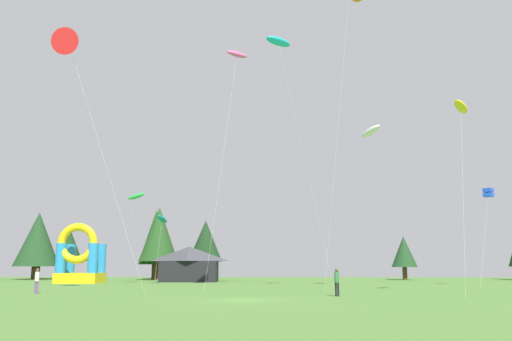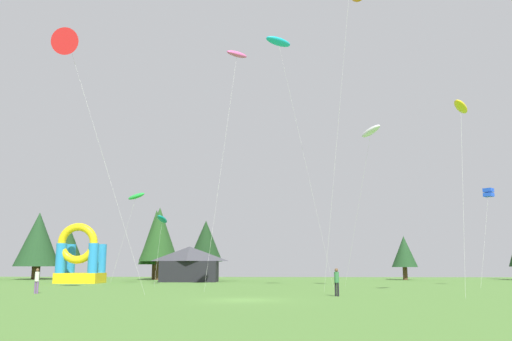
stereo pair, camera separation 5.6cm
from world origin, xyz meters
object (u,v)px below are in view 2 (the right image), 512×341
object	(u,v)px
kite_yellow_parafoil	(461,107)
kite_green_parafoil	(136,196)
kite_red_delta	(69,44)
inflatable_orange_dome	(80,261)
kite_teal_parafoil	(162,219)
kite_blue_box	(488,193)
kite_cyan_parafoil	(278,42)
person_midfield	(37,279)
kite_white_parafoil	(371,131)
festival_tent	(189,264)
person_left_edge	(337,280)
kite_pink_parafoil	(237,54)

from	to	relation	value
kite_yellow_parafoil	kite_green_parafoil	bearing A→B (deg)	146.54
kite_red_delta	inflatable_orange_dome	size ratio (longest dim) A/B	2.96
kite_teal_parafoil	kite_blue_box	xyz separation A→B (m)	(32.93, -2.61, 2.25)
kite_cyan_parafoil	kite_green_parafoil	bearing A→B (deg)	151.38
person_midfield	inflatable_orange_dome	bearing A→B (deg)	103.44
kite_white_parafoil	inflatable_orange_dome	distance (m)	35.91
kite_green_parafoil	kite_blue_box	world-z (taller)	kite_green_parafoil
kite_yellow_parafoil	person_midfield	bearing A→B (deg)	177.20
kite_red_delta	festival_tent	bearing A→B (deg)	80.15
kite_green_parafoil	kite_red_delta	bearing A→B (deg)	-91.40
kite_green_parafoil	person_midfield	xyz separation A→B (m)	(-2.36, -17.58, -8.37)
kite_blue_box	person_left_edge	distance (m)	24.31
kite_cyan_parafoil	inflatable_orange_dome	world-z (taller)	kite_cyan_parafoil
person_left_edge	person_midfield	world-z (taller)	person_left_edge
kite_blue_box	person_midfield	distance (m)	41.61
kite_cyan_parafoil	kite_pink_parafoil	size ratio (longest dim) A/B	1.12
kite_yellow_parafoil	person_left_edge	xyz separation A→B (m)	(-9.39, -0.82, -12.30)
kite_teal_parafoil	festival_tent	bearing A→B (deg)	83.80
kite_cyan_parafoil	festival_tent	xyz separation A→B (m)	(-11.24, 17.69, -21.15)
kite_white_parafoil	kite_teal_parafoil	bearing A→B (deg)	161.74
kite_white_parafoil	inflatable_orange_dome	xyz separation A→B (m)	(-31.58, 12.33, -11.84)
kite_teal_parafoil	kite_white_parafoil	size ratio (longest dim) A/B	0.50
kite_green_parafoil	kite_pink_parafoil	bearing A→B (deg)	-45.26
festival_tent	kite_yellow_parafoil	bearing A→B (deg)	-49.08
kite_teal_parafoil	inflatable_orange_dome	size ratio (longest dim) A/B	1.09
kite_yellow_parafoil	kite_pink_parafoil	distance (m)	19.74
kite_white_parafoil	festival_tent	xyz separation A→B (m)	(-19.80, 17.57, -12.19)
kite_teal_parafoil	inflatable_orange_dome	xyz separation A→B (m)	(-10.63, 5.42, -4.32)
kite_yellow_parafoil	kite_blue_box	bearing A→B (deg)	64.11
kite_red_delta	kite_blue_box	bearing A→B (deg)	22.10
kite_white_parafoil	person_midfield	world-z (taller)	kite_white_parafoil
kite_teal_parafoil	kite_white_parafoil	bearing A→B (deg)	-18.26
kite_blue_box	kite_green_parafoil	bearing A→B (deg)	173.50
kite_pink_parafoil	inflatable_orange_dome	bearing A→B (deg)	140.41
kite_teal_parafoil	kite_green_parafoil	bearing A→B (deg)	155.24
kite_red_delta	festival_tent	xyz separation A→B (m)	(4.89, 28.16, -16.72)
person_midfield	kite_yellow_parafoil	bearing A→B (deg)	-2.47
person_midfield	inflatable_orange_dome	size ratio (longest dim) A/B	0.27
festival_tent	kite_blue_box	bearing A→B (deg)	-22.67
kite_red_delta	person_left_edge	size ratio (longest dim) A/B	10.77
kite_pink_parafoil	kite_red_delta	world-z (taller)	kite_pink_parafoil
kite_red_delta	kite_pink_parafoil	bearing A→B (deg)	29.18
kite_blue_box	inflatable_orange_dome	bearing A→B (deg)	169.55
kite_red_delta	kite_green_parafoil	size ratio (longest dim) A/B	2.00
kite_pink_parafoil	kite_blue_box	distance (m)	28.01
kite_cyan_parafoil	festival_tent	size ratio (longest dim) A/B	3.44
kite_blue_box	person_left_edge	bearing A→B (deg)	-136.50
kite_green_parafoil	kite_white_parafoil	distance (m)	26.11
festival_tent	kite_red_delta	bearing A→B (deg)	-99.85
kite_yellow_parafoil	kite_white_parafoil	distance (m)	11.72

